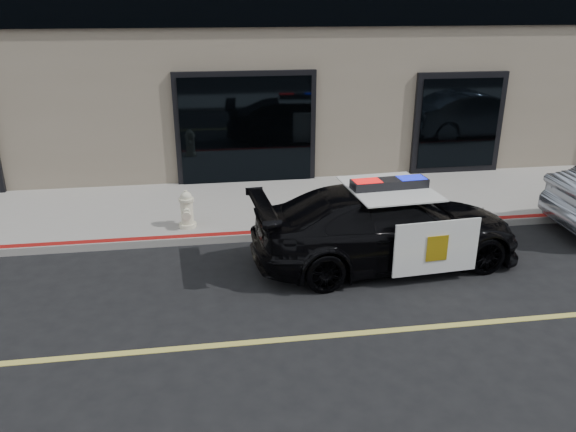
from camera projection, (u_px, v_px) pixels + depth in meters
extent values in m
plane|color=black|center=(357.00, 334.00, 8.03)|extent=(120.00, 120.00, 0.00)
cube|color=gray|center=(297.00, 204.00, 12.84)|extent=(60.00, 3.50, 0.15)
imported|color=black|center=(386.00, 226.00, 9.97)|extent=(2.69, 5.11, 1.40)
cube|color=white|center=(436.00, 248.00, 9.17)|extent=(1.49, 0.15, 0.93)
cube|color=white|center=(389.00, 206.00, 10.98)|extent=(1.49, 0.15, 0.93)
cube|color=white|center=(389.00, 188.00, 9.71)|extent=(1.52, 1.78, 0.02)
cube|color=gold|center=(437.00, 248.00, 9.14)|extent=(0.37, 0.04, 0.44)
cube|color=black|center=(389.00, 184.00, 9.68)|extent=(1.36, 0.45, 0.16)
cube|color=red|center=(367.00, 185.00, 9.59)|extent=(0.49, 0.34, 0.15)
cube|color=#0C19CC|center=(411.00, 182.00, 9.76)|extent=(0.49, 0.34, 0.15)
cylinder|color=white|center=(188.00, 225.00, 11.37)|extent=(0.35, 0.35, 0.08)
cylinder|color=white|center=(187.00, 212.00, 11.27)|extent=(0.25, 0.25, 0.49)
cylinder|color=white|center=(186.00, 200.00, 11.17)|extent=(0.30, 0.30, 0.06)
sphere|color=white|center=(186.00, 197.00, 11.15)|extent=(0.22, 0.22, 0.22)
cylinder|color=white|center=(186.00, 192.00, 11.11)|extent=(0.07, 0.07, 0.07)
cylinder|color=white|center=(187.00, 206.00, 11.39)|extent=(0.13, 0.12, 0.13)
cylinder|color=white|center=(187.00, 212.00, 11.09)|extent=(0.13, 0.12, 0.13)
cylinder|color=white|center=(187.00, 215.00, 11.09)|extent=(0.17, 0.14, 0.17)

